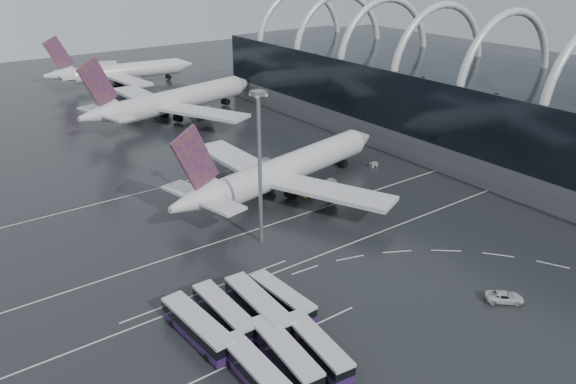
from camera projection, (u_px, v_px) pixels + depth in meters
ground at (332, 243)px, 96.67m from camera, size 420.00×420.00×0.00m
terminal at (470, 103)px, 140.29m from camera, size 42.00×160.00×34.90m
lane_marking_near at (340, 248)px, 95.19m from camera, size 120.00×0.25×0.01m
lane_marking_mid at (291, 218)px, 105.52m from camera, size 120.00×0.25×0.01m
lane_marking_far at (217, 173)px, 126.17m from camera, size 120.00×0.25×0.01m
bus_bay_line_south at (271, 346)px, 71.86m from camera, size 28.00×0.25×0.01m
bus_bay_line_north at (210, 289)px, 83.66m from camera, size 28.00×0.25×0.01m
airliner_main at (283, 171)px, 114.04m from camera, size 58.36×50.39×19.86m
airliner_gate_b at (173, 102)px, 163.21m from camera, size 61.65×54.58×21.58m
airliner_gate_c at (120, 72)px, 204.10m from camera, size 54.11×49.68×19.27m
bus_row_near_a at (198, 327)px, 72.37m from camera, size 3.90×13.85×3.37m
bus_row_near_b at (224, 313)px, 75.37m from camera, size 3.25×13.02×3.20m
bus_row_near_c at (259, 307)px, 76.34m from camera, size 3.83×14.10×3.44m
bus_row_near_d at (282, 298)px, 78.76m from camera, size 3.25×12.08×2.95m
bus_row_far_a at (256, 371)px, 65.07m from camera, size 3.27×12.80×3.14m
bus_row_far_b at (285, 354)px, 67.72m from camera, size 4.34×13.55×3.28m
bus_row_far_c at (317, 347)px, 69.09m from camera, size 4.21×12.67×3.06m
van_curve_a at (505, 297)px, 80.55m from camera, size 5.61×5.37×1.48m
floodlight_mast at (259, 151)px, 90.38m from camera, size 2.03×2.03×26.48m
gse_cart_belly_b at (318, 159)px, 133.13m from camera, size 2.17×1.28×1.18m
gse_cart_belly_c at (307, 194)px, 114.35m from camera, size 2.01×1.19×1.10m
gse_cart_belly_d at (373, 165)px, 129.80m from camera, size 1.88×1.11×1.03m
gse_cart_belly_e at (299, 161)px, 131.71m from camera, size 2.06×1.22×1.12m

